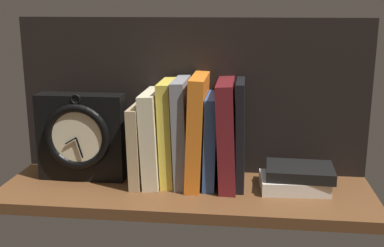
# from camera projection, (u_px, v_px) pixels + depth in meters

# --- Properties ---
(ground_plane) EXTENTS (0.85, 0.27, 0.03)m
(ground_plane) POSITION_uv_depth(u_px,v_px,m) (185.00, 193.00, 1.11)
(ground_plane) COLOR brown
(back_panel) EXTENTS (0.85, 0.01, 0.38)m
(back_panel) POSITION_uv_depth(u_px,v_px,m) (192.00, 96.00, 1.19)
(back_panel) COLOR black
(back_panel) RESTS_ON ground_plane
(book_tan_shortstories) EXTENTS (0.03, 0.16, 0.19)m
(book_tan_shortstories) POSITION_uv_depth(u_px,v_px,m) (140.00, 143.00, 1.14)
(book_tan_shortstories) COLOR tan
(book_tan_shortstories) RESTS_ON ground_plane
(book_cream_twain) EXTENTS (0.04, 0.15, 0.22)m
(book_cream_twain) POSITION_uv_depth(u_px,v_px,m) (154.00, 137.00, 1.13)
(book_cream_twain) COLOR beige
(book_cream_twain) RESTS_ON ground_plane
(book_yellow_seinlanguage) EXTENTS (0.04, 0.13, 0.24)m
(book_yellow_seinlanguage) POSITION_uv_depth(u_px,v_px,m) (169.00, 132.00, 1.13)
(book_yellow_seinlanguage) COLOR gold
(book_yellow_seinlanguage) RESTS_ON ground_plane
(book_gray_chess) EXTENTS (0.04, 0.14, 0.25)m
(book_gray_chess) POSITION_uv_depth(u_px,v_px,m) (182.00, 132.00, 1.12)
(book_gray_chess) COLOR gray
(book_gray_chess) RESTS_ON ground_plane
(book_orange_pandolfini) EXTENTS (0.04, 0.16, 0.26)m
(book_orange_pandolfini) POSITION_uv_depth(u_px,v_px,m) (197.00, 131.00, 1.12)
(book_orange_pandolfini) COLOR orange
(book_orange_pandolfini) RESTS_ON ground_plane
(book_blue_modern) EXTENTS (0.03, 0.14, 0.21)m
(book_blue_modern) POSITION_uv_depth(u_px,v_px,m) (212.00, 140.00, 1.12)
(book_blue_modern) COLOR #2D4C8E
(book_blue_modern) RESTS_ON ground_plane
(book_maroon_dawkins) EXTENTS (0.05, 0.16, 0.25)m
(book_maroon_dawkins) POSITION_uv_depth(u_px,v_px,m) (227.00, 134.00, 1.11)
(book_maroon_dawkins) COLOR maroon
(book_maroon_dawkins) RESTS_ON ground_plane
(book_black_skeptic) EXTENTS (0.02, 0.13, 0.25)m
(book_black_skeptic) POSITION_uv_depth(u_px,v_px,m) (240.00, 134.00, 1.11)
(book_black_skeptic) COLOR black
(book_black_skeptic) RESTS_ON ground_plane
(framed_clock) EXTENTS (0.21, 0.07, 0.21)m
(framed_clock) POSITION_uv_depth(u_px,v_px,m) (81.00, 137.00, 1.15)
(framed_clock) COLOR black
(framed_clock) RESTS_ON ground_plane
(book_stack_side) EXTENTS (0.17, 0.12, 0.05)m
(book_stack_side) POSITION_uv_depth(u_px,v_px,m) (296.00, 178.00, 1.10)
(book_stack_side) COLOR beige
(book_stack_side) RESTS_ON ground_plane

